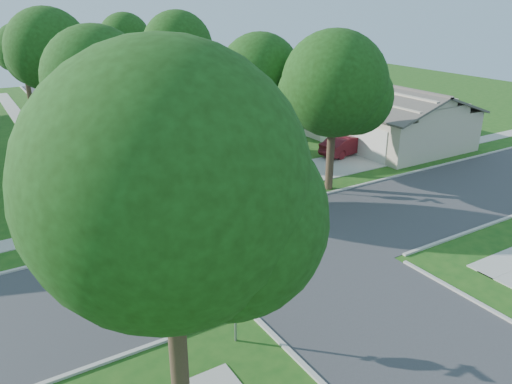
{
  "coord_description": "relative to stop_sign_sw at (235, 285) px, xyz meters",
  "views": [
    {
      "loc": [
        -10.9,
        -16.05,
        10.14
      ],
      "look_at": [
        0.41,
        2.41,
        1.6
      ],
      "focal_mm": 35.0,
      "sensor_mm": 36.0,
      "label": 1
    }
  ],
  "objects": [
    {
      "name": "tree_w_far",
      "position": [
        0.05,
        38.71,
        3.48
      ],
      "size": [
        4.76,
        4.6,
        8.04
      ],
      "color": "#38281C",
      "rests_on": "ground"
    },
    {
      "name": "tree_w_mid",
      "position": [
        0.06,
        25.71,
        4.46
      ],
      "size": [
        5.8,
        5.6,
        9.56
      ],
      "color": "#38281C",
      "rests_on": "ground"
    },
    {
      "name": "car_curb_west",
      "position": [
        1.5,
        37.45,
        -1.43
      ],
      "size": [
        2.06,
        4.29,
        1.21
      ],
      "primitive_type": "imported",
      "rotation": [
        0.0,
        0.0,
        3.05
      ],
      "color": "black",
      "rests_on": "ground"
    },
    {
      "name": "house_ne_near",
      "position": [
        20.69,
        15.7,
        -0.51
      ],
      "size": [
        8.42,
        13.6,
        4.23
      ],
      "color": "#C2B199",
      "rests_on": "ground"
    },
    {
      "name": "driveway",
      "position": [
        12.6,
        11.8,
        -2.01
      ],
      "size": [
        8.8,
        3.6,
        0.05
      ],
      "primitive_type": "cube",
      "color": "#9E9B91",
      "rests_on": "ground"
    },
    {
      "name": "tree_e_mid",
      "position": [
        9.46,
        25.71,
        4.22
      ],
      "size": [
        5.59,
        5.4,
        9.21
      ],
      "color": "#38281C",
      "rests_on": "ground"
    },
    {
      "name": "road_ns",
      "position": [
        4.7,
        4.7,
        -2.03
      ],
      "size": [
        7.0,
        100.0,
        0.02
      ],
      "primitive_type": "cube",
      "color": "#333335",
      "rests_on": "ground"
    },
    {
      "name": "stop_sign_sw",
      "position": [
        0.0,
        0.0,
        0.0
      ],
      "size": [
        1.05,
        0.8,
        2.98
      ],
      "color": "gray",
      "rests_on": "ground"
    },
    {
      "name": "tree_e_far",
      "position": [
        9.45,
        38.71,
        3.95
      ],
      "size": [
        5.17,
        5.0,
        8.72
      ],
      "color": "#38281C",
      "rests_on": "ground"
    },
    {
      "name": "sidewalk_ne",
      "position": [
        10.8,
        30.7,
        -2.01
      ],
      "size": [
        1.2,
        40.0,
        0.04
      ],
      "primitive_type": "cube",
      "color": "#9E9B91",
      "rests_on": "ground"
    },
    {
      "name": "stop_sign_ne",
      "position": [
        9.4,
        9.4,
        0.0
      ],
      "size": [
        1.05,
        0.8,
        2.98
      ],
      "color": "gray",
      "rests_on": "ground"
    },
    {
      "name": "car_driveway",
      "position": [
        16.2,
        13.4,
        -1.35
      ],
      "size": [
        4.34,
        2.14,
        1.37
      ],
      "primitive_type": "imported",
      "rotation": [
        0.0,
        0.0,
        1.74
      ],
      "color": "#5C131A",
      "rests_on": "ground"
    },
    {
      "name": "tree_e_near",
      "position": [
        9.45,
        13.71,
        3.61
      ],
      "size": [
        4.97,
        4.8,
        8.28
      ],
      "color": "#38281C",
      "rests_on": "ground"
    },
    {
      "name": "house_ne_far",
      "position": [
        20.69,
        33.7,
        -0.51
      ],
      "size": [
        8.42,
        13.6,
        4.23
      ],
      "color": "#C2B199",
      "rests_on": "ground"
    },
    {
      "name": "sidewalk_nw",
      "position": [
        -1.4,
        30.7,
        -2.01
      ],
      "size": [
        1.2,
        40.0,
        0.04
      ],
      "primitive_type": "cube",
      "color": "#9E9B91",
      "rests_on": "ground"
    },
    {
      "name": "tree_sw_corner",
      "position": [
        -2.74,
        -2.29,
        4.23
      ],
      "size": [
        6.21,
        6.0,
        9.55
      ],
      "color": "#38281C",
      "rests_on": "ground"
    },
    {
      "name": "ground",
      "position": [
        4.7,
        4.7,
        -2.03
      ],
      "size": [
        100.0,
        100.0,
        0.0
      ],
      "primitive_type": "plane",
      "color": "#1B4B14",
      "rests_on": "ground"
    },
    {
      "name": "tree_ne_corner",
      "position": [
        11.06,
        8.91,
        3.56
      ],
      "size": [
        5.8,
        5.6,
        8.66
      ],
      "color": "#38281C",
      "rests_on": "ground"
    },
    {
      "name": "car_curb_east",
      "position": [
        5.9,
        30.51,
        -1.24
      ],
      "size": [
        1.96,
        4.66,
        1.58
      ],
      "primitive_type": "imported",
      "rotation": [
        0.0,
        0.0,
        -0.02
      ],
      "color": "black",
      "rests_on": "ground"
    },
    {
      "name": "tree_w_near",
      "position": [
        0.06,
        13.71,
        4.08
      ],
      "size": [
        5.38,
        5.2,
        8.97
      ],
      "color": "#38281C",
      "rests_on": "ground"
    }
  ]
}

